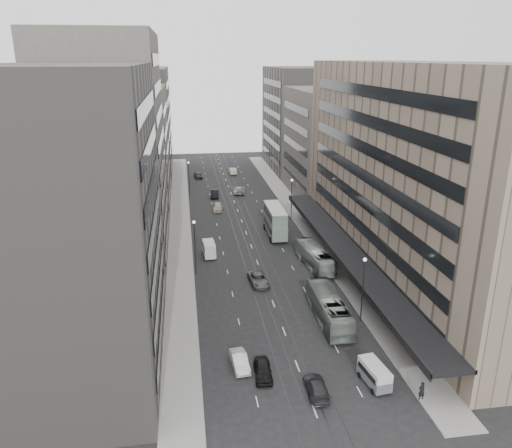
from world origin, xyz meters
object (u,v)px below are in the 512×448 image
pedestrian (422,391)px  vw_microbus (374,374)px  sedan_1 (239,361)px  panel_van (209,249)px  sedan_2 (259,279)px  bus_near (329,308)px  sedan_0 (263,370)px  double_decker (275,220)px  bus_far (315,257)px

pedestrian → vw_microbus: bearing=-46.3°
sedan_1 → panel_van: bearing=87.2°
sedan_2 → panel_van: bearing=114.6°
bus_near → sedan_2: (-6.87, 11.43, -1.00)m
panel_van → sedan_2: bearing=-63.9°
bus_near → sedan_0: (-9.70, -10.01, -0.99)m
sedan_2 → bus_near: bearing=-63.9°
panel_van → pedestrian: 42.25m
double_decker → sedan_1: 40.52m
double_decker → sedan_0: (-8.80, -40.93, -2.15)m
bus_far → sedan_0: (-12.23, -26.36, -0.84)m
bus_near → panel_van: 26.19m
bus_near → sedan_0: size_ratio=2.88×
bus_near → sedan_2: bus_near is taller
panel_van → pedestrian: panel_van is taller
double_decker → vw_microbus: double_decker is taller
sedan_1 → vw_microbus: bearing=-26.1°
vw_microbus → panel_van: size_ratio=1.05×
sedan_0 → sedan_1: size_ratio=0.99×
vw_microbus → sedan_1: bearing=151.5°
panel_van → sedan_2: (6.34, -11.19, -0.65)m
sedan_0 → sedan_1: sedan_0 is taller
vw_microbus → pedestrian: size_ratio=2.30×
sedan_2 → sedan_0: bearing=-102.4°
vw_microbus → sedan_1: vw_microbus is taller
double_decker → bus_far: bearing=-76.3°
sedan_1 → sedan_2: (4.97, 19.46, 0.01)m
bus_far → sedan_1: size_ratio=2.60×
bus_far → pedestrian: bus_far is taller
double_decker → pedestrian: bearing=-83.2°
sedan_0 → sedan_2: bearing=85.8°
bus_near → double_decker: double_decker is taller
sedan_2 → double_decker: bearing=68.0°
pedestrian → bus_near: bearing=-80.4°
pedestrian → sedan_2: bearing=-73.4°
sedan_1 → pedestrian: bearing=-31.0°
sedan_1 → bus_near: bearing=28.8°
panel_van → bus_far: bearing=-25.2°
vw_microbus → pedestrian: 4.56m
sedan_1 → double_decker: bearing=68.9°
sedan_1 → pedestrian: 17.96m
vw_microbus → bus_near: bearing=86.2°
panel_van → sedan_1: panel_van is taller
panel_van → sedan_0: (3.51, -32.63, -0.65)m
panel_van → pedestrian: size_ratio=2.18×
bus_far → sedan_2: bus_far is taller
vw_microbus → bus_far: bearing=79.0°
sedan_2 → sedan_1: bearing=-109.2°
pedestrian → double_decker: bearing=-89.4°
bus_far → pedestrian: size_ratio=6.02×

